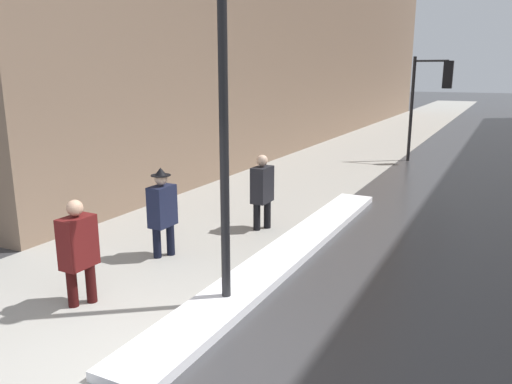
# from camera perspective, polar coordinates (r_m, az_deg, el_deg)

# --- Properties ---
(ground_plane) EXTENTS (160.00, 160.00, 0.00)m
(ground_plane) POSITION_cam_1_polar(r_m,az_deg,el_deg) (5.76, -15.57, -19.27)
(ground_plane) COLOR #38383A
(sidewalk_slab) EXTENTS (4.00, 80.00, 0.01)m
(sidewalk_slab) POSITION_cam_1_polar(r_m,az_deg,el_deg) (19.49, 10.58, 4.29)
(sidewalk_slab) COLOR #9E9B93
(sidewalk_slab) RESTS_ON ground
(snow_bank_curb) EXTENTS (0.77, 8.51, 0.13)m
(snow_bank_curb) POSITION_cam_1_polar(r_m,az_deg,el_deg) (8.64, 3.68, -6.84)
(snow_bank_curb) COLOR white
(snow_bank_curb) RESTS_ON ground
(lamp_post) EXTENTS (0.28, 0.28, 4.26)m
(lamp_post) POSITION_cam_1_polar(r_m,az_deg,el_deg) (6.26, -3.73, 9.14)
(lamp_post) COLOR black
(lamp_post) RESTS_ON ground
(traffic_light_near) EXTENTS (1.31, 0.32, 3.58)m
(traffic_light_near) POSITION_cam_1_polar(r_m,az_deg,el_deg) (18.25, 19.69, 11.27)
(traffic_light_near) COLOR black
(traffic_light_near) RESTS_ON ground
(pedestrian_in_glasses) EXTENTS (0.29, 0.48, 1.47)m
(pedestrian_in_glasses) POSITION_cam_1_polar(r_m,az_deg,el_deg) (7.02, -19.64, -6.03)
(pedestrian_in_glasses) COLOR #340C0C
(pedestrian_in_glasses) RESTS_ON ground
(pedestrian_in_fedora) EXTENTS (0.33, 0.48, 1.55)m
(pedestrian_in_fedora) POSITION_cam_1_polar(r_m,az_deg,el_deg) (8.48, -10.66, -1.91)
(pedestrian_in_fedora) COLOR black
(pedestrian_in_fedora) RESTS_ON ground
(pedestrian_trailing) EXTENTS (0.30, 0.49, 1.51)m
(pedestrian_trailing) POSITION_cam_1_polar(r_m,az_deg,el_deg) (9.80, 0.71, 0.38)
(pedestrian_trailing) COLOR black
(pedestrian_trailing) RESTS_ON ground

